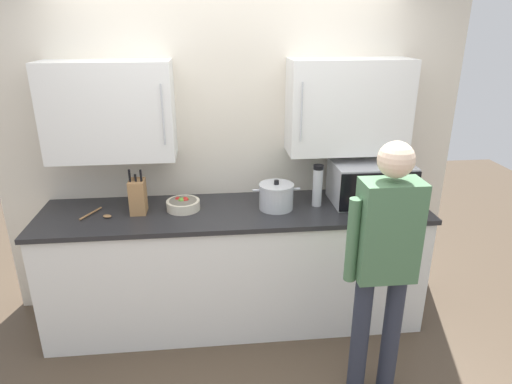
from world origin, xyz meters
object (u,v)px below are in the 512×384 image
Objects in this scene: microwave_oven at (368,183)px; wooden_spoon at (99,215)px; fruit_bowl at (183,204)px; stock_pot at (276,196)px; person_figure at (384,254)px; thermos_flask at (317,185)px; knife_block at (138,196)px.

microwave_oven is 1.98m from wooden_spoon.
wooden_spoon is 0.60m from fruit_bowl.
person_figure reaches higher than stock_pot.
wooden_spoon is 0.92× the size of fruit_bowl.
microwave_oven is 2.39× the size of fruit_bowl.
stock_pot is at bearing 121.77° from person_figure.
wooden_spoon is at bearing -174.39° from fruit_bowl.
person_figure reaches higher than microwave_oven.
stock_pot is 0.21× the size of person_figure.
stock_pot is at bearing -4.11° from fruit_bowl.
microwave_oven is at bearing 0.01° from fruit_bowl.
stock_pot reaches higher than fruit_bowl.
thermos_flask is 0.32m from stock_pot.
stock_pot reaches higher than wooden_spoon.
thermos_flask reaches higher than wooden_spoon.
thermos_flask reaches higher than stock_pot.
microwave_oven is 1.74× the size of knife_block.
knife_block is at bearing 179.86° from thermos_flask.
stock_pot is 1.44× the size of fruit_bowl.
knife_block is (-1.70, -0.02, -0.03)m from microwave_oven.
knife_block reaches higher than fruit_bowl.
knife_block is 0.33m from fruit_bowl.
fruit_bowl is 0.15× the size of person_figure.
thermos_flask is 1.41× the size of wooden_spoon.
microwave_oven is at bearing 77.55° from person_figure.
wooden_spoon is (-0.28, -0.04, -0.12)m from knife_block.
knife_block is at bearing -176.12° from fruit_bowl.
microwave_oven is at bearing 1.69° from wooden_spoon.
microwave_oven is 1.85× the size of thermos_flask.
fruit_bowl is at bearing 175.89° from stock_pot.
knife_block is (-1.31, 0.00, -0.03)m from thermos_flask.
microwave_oven is at bearing 3.61° from thermos_flask.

